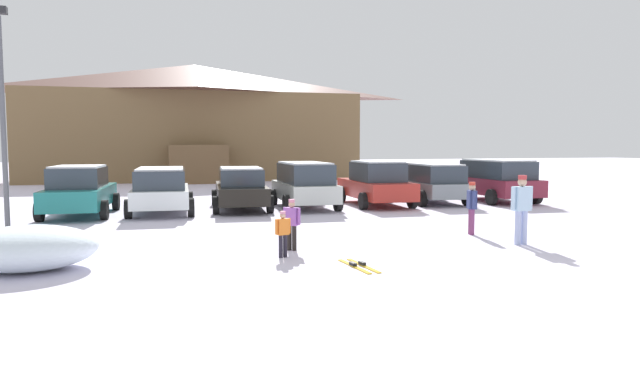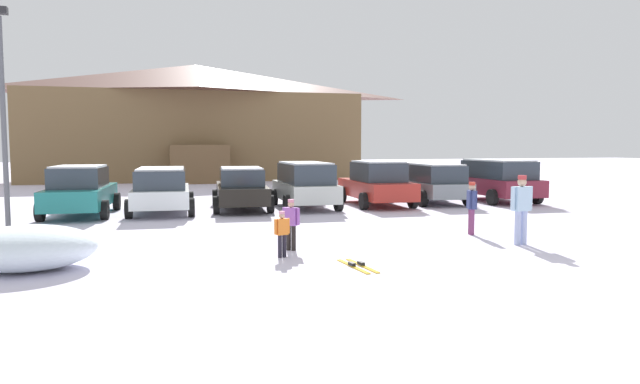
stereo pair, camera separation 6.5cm
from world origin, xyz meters
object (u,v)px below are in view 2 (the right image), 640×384
(skier_adult_in_blue_parka, at_px, (521,206))
(plowed_snow_pile, at_px, (27,248))
(parked_white_suv, at_px, (162,188))
(skier_child_in_purple_jacket, at_px, (291,222))
(skier_teen_in_navy_coat, at_px, (472,205))
(skier_child_in_orange_jacket, at_px, (282,231))
(lamp_post, at_px, (3,107))
(ski_lodge, at_px, (195,121))
(parked_maroon_van, at_px, (497,179))
(parked_grey_wagon, at_px, (433,182))
(pair_of_skis, at_px, (357,265))
(parked_teal_hatchback, at_px, (80,190))
(parked_red_sedan, at_px, (376,183))
(parked_black_sedan, at_px, (241,188))
(parked_silver_wagon, at_px, (305,184))

(skier_adult_in_blue_parka, distance_m, plowed_snow_pile, 10.77)
(parked_white_suv, distance_m, skier_adult_in_blue_parka, 12.15)
(skier_child_in_purple_jacket, xyz_separation_m, skier_teen_in_navy_coat, (5.15, 0.82, 0.14))
(skier_child_in_orange_jacket, bearing_deg, lamp_post, 137.21)
(skier_teen_in_navy_coat, height_order, skier_adult_in_blue_parka, skier_adult_in_blue_parka)
(ski_lodge, distance_m, parked_maroon_van, 23.25)
(parked_grey_wagon, distance_m, pair_of_skis, 12.97)
(ski_lodge, xyz_separation_m, skier_adult_in_blue_parka, (5.19, -29.65, -3.10))
(pair_of_skis, bearing_deg, parked_teal_hatchback, 120.49)
(parked_teal_hatchback, height_order, parked_red_sedan, parked_red_sedan)
(ski_lodge, height_order, parked_teal_hatchback, ski_lodge)
(skier_child_in_purple_jacket, bearing_deg, plowed_snow_pile, -174.47)
(parked_teal_hatchback, xyz_separation_m, parked_black_sedan, (5.49, 0.29, -0.05))
(parked_silver_wagon, xyz_separation_m, pair_of_skis, (-1.78, -10.34, -0.91))
(parked_white_suv, distance_m, parked_maroon_van, 13.69)
(parked_teal_hatchback, bearing_deg, parked_silver_wagon, -0.02)
(parked_teal_hatchback, xyz_separation_m, lamp_post, (-1.58, -3.04, 2.57))
(parked_teal_hatchback, xyz_separation_m, parked_red_sedan, (10.85, 0.17, 0.02))
(parked_silver_wagon, xyz_separation_m, skier_teen_in_navy_coat, (2.54, -7.46, -0.14))
(parked_black_sedan, xyz_separation_m, lamp_post, (-7.08, -3.33, 2.62))
(pair_of_skis, height_order, lamp_post, lamp_post)
(parked_silver_wagon, xyz_separation_m, skier_child_in_orange_jacket, (-2.98, -9.02, -0.37))
(parked_teal_hatchback, distance_m, skier_child_in_orange_jacket, 10.26)
(parked_silver_wagon, xyz_separation_m, skier_child_in_purple_jacket, (-2.60, -8.29, -0.27))
(parked_teal_hatchback, distance_m, parked_grey_wagon, 13.41)
(parked_silver_wagon, height_order, parked_red_sedan, parked_red_sedan)
(parked_maroon_van, bearing_deg, lamp_post, -169.97)
(lamp_post, bearing_deg, parked_white_suv, 35.00)
(parked_red_sedan, distance_m, skier_teen_in_navy_coat, 7.65)
(parked_grey_wagon, bearing_deg, skier_child_in_orange_jacket, -132.34)
(parked_teal_hatchback, distance_m, parked_white_suv, 2.64)
(parked_red_sedan, bearing_deg, parked_teal_hatchback, -179.11)
(skier_adult_in_blue_parka, bearing_deg, skier_child_in_purple_jacket, 170.73)
(parked_white_suv, relative_size, skier_child_in_orange_jacket, 4.49)
(parked_teal_hatchback, height_order, parked_black_sedan, parked_teal_hatchback)
(parked_black_sedan, height_order, skier_child_in_purple_jacket, parked_black_sedan)
(skier_adult_in_blue_parka, bearing_deg, parked_black_sedan, 118.78)
(ski_lodge, distance_m, parked_black_sedan, 20.44)
(parked_grey_wagon, relative_size, pair_of_skis, 3.07)
(parked_teal_hatchback, distance_m, parked_black_sedan, 5.50)
(ski_lodge, distance_m, pair_of_skis, 31.08)
(parked_silver_wagon, distance_m, parked_grey_wagon, 5.55)
(parked_maroon_van, xyz_separation_m, plowed_snow_pile, (-16.38, -8.94, -0.52))
(parked_maroon_van, bearing_deg, ski_lodge, 118.00)
(skier_child_in_orange_jacket, bearing_deg, parked_red_sedan, 56.99)
(ski_lodge, distance_m, lamp_post, 24.57)
(parked_silver_wagon, distance_m, skier_teen_in_navy_coat, 7.89)
(parked_teal_hatchback, bearing_deg, parked_white_suv, -1.68)
(parked_red_sedan, bearing_deg, parked_silver_wagon, -176.70)
(parked_red_sedan, xyz_separation_m, pair_of_skis, (-4.76, -10.51, -0.86))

